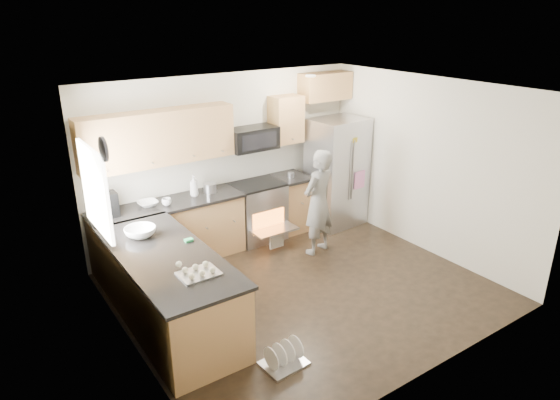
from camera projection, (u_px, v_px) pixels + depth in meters
ground at (303, 289)px, 6.60m from camera, size 4.50×4.50×0.00m
room_shell at (303, 168)px, 5.99m from camera, size 4.54×4.04×2.62m
back_cabinet_run at (201, 192)px, 7.29m from camera, size 4.45×0.64×2.50m
peninsula at (169, 290)px, 5.70m from camera, size 0.96×2.36×1.04m
stove_range at (257, 198)px, 7.84m from camera, size 0.76×0.97×1.79m
refrigerator at (337, 173)px, 8.32m from camera, size 0.93×0.75×1.82m
person at (318, 202)px, 7.34m from camera, size 0.66×0.52×1.60m
dish_rack at (284, 359)px, 5.17m from camera, size 0.47×0.38×0.28m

